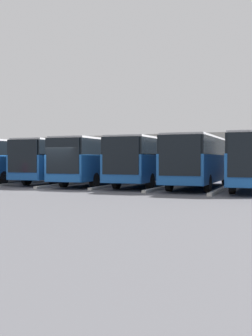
{
  "coord_description": "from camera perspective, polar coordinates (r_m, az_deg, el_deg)",
  "views": [
    {
      "loc": [
        -14.86,
        20.49,
        1.8
      ],
      "look_at": [
        -1.89,
        -5.43,
        1.19
      ],
      "focal_mm": 45.0,
      "sensor_mm": 36.0,
      "label": 1
    }
  ],
  "objects": [
    {
      "name": "bus_3",
      "position": [
        29.69,
        -3.46,
        1.16
      ],
      "size": [
        3.53,
        11.09,
        3.18
      ],
      "rotation": [
        0.0,
        0.0,
        0.1
      ],
      "color": "#19519E",
      "rests_on": "ground_plane"
    },
    {
      "name": "curb_divider_0",
      "position": [
        24.52,
        12.71,
        -2.86
      ],
      "size": [
        1.01,
        7.73,
        0.15
      ],
      "primitive_type": "cube",
      "rotation": [
        0.0,
        0.0,
        0.1
      ],
      "color": "#B2B2AD",
      "rests_on": "ground_plane"
    },
    {
      "name": "curb_divider_1",
      "position": [
        25.91,
        5.11,
        -2.62
      ],
      "size": [
        1.01,
        7.73,
        0.15
      ],
      "primitive_type": "cube",
      "rotation": [
        0.0,
        0.0,
        0.1
      ],
      "color": "#B2B2AD",
      "rests_on": "ground_plane"
    },
    {
      "name": "bus_4",
      "position": [
        32.21,
        -8.39,
        1.15
      ],
      "size": [
        3.53,
        11.09,
        3.18
      ],
      "rotation": [
        0.0,
        0.0,
        0.1
      ],
      "color": "#19519E",
      "rests_on": "ground_plane"
    },
    {
      "name": "bus_2",
      "position": [
        28.43,
        3.25,
        1.16
      ],
      "size": [
        3.53,
        11.09,
        3.18
      ],
      "rotation": [
        0.0,
        0.0,
        0.1
      ],
      "color": "#19519E",
      "rests_on": "ground_plane"
    },
    {
      "name": "bus_5",
      "position": [
        33.63,
        -14.42,
        1.13
      ],
      "size": [
        3.53,
        11.09,
        3.18
      ],
      "rotation": [
        0.0,
        0.0,
        0.1
      ],
      "color": "#19519E",
      "rests_on": "ground_plane"
    },
    {
      "name": "curb_divider_2",
      "position": [
        27.81,
        -1.49,
        -2.36
      ],
      "size": [
        1.01,
        7.73,
        0.15
      ],
      "primitive_type": "cube",
      "rotation": [
        0.0,
        0.0,
        0.1
      ],
      "color": "#B2B2AD",
      "rests_on": "ground_plane"
    },
    {
      "name": "station_building",
      "position": [
        49.04,
        8.95,
        1.7
      ],
      "size": [
        43.19,
        15.27,
        4.43
      ],
      "color": "#A8A399",
      "rests_on": "ground_plane"
    },
    {
      "name": "curb_divider_3",
      "position": [
        29.34,
        -8.08,
        -2.18
      ],
      "size": [
        1.01,
        7.73,
        0.15
      ],
      "primitive_type": "cube",
      "rotation": [
        0.0,
        0.0,
        0.1
      ],
      "color": "#B2B2AD",
      "rests_on": "ground_plane"
    },
    {
      "name": "ground_plane",
      "position": [
        25.37,
        -9.36,
        -2.88
      ],
      "size": [
        600.0,
        600.0,
        0.0
      ],
      "primitive_type": "plane",
      "color": "#5B5B60"
    },
    {
      "name": "curb_divider_4",
      "position": [
        32.06,
        -12.67,
        -1.92
      ],
      "size": [
        1.01,
        7.73,
        0.15
      ],
      "primitive_type": "cube",
      "rotation": [
        0.0,
        0.0,
        0.1
      ],
      "color": "#B2B2AD",
      "rests_on": "ground_plane"
    },
    {
      "name": "bus_1",
      "position": [
        26.79,
        9.98,
        1.14
      ],
      "size": [
        3.53,
        11.09,
        3.18
      ],
      "rotation": [
        0.0,
        0.0,
        0.1
      ],
      "color": "#19519E",
      "rests_on": "ground_plane"
    }
  ]
}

